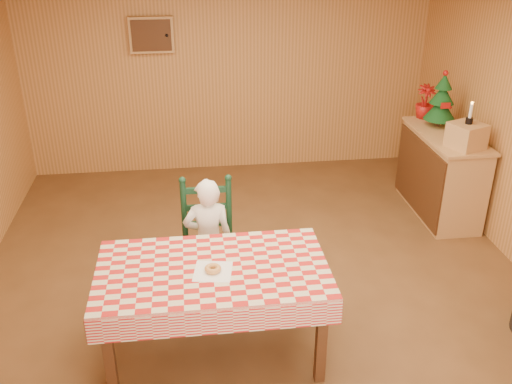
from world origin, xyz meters
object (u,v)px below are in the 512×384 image
(ladder_chair, at_px, (208,243))
(seated_child, at_px, (208,240))
(shelf_unit, at_px, (441,174))
(christmas_tree, at_px, (442,101))
(crate, at_px, (467,136))
(dining_table, at_px, (213,277))

(ladder_chair, distance_m, seated_child, 0.08)
(ladder_chair, bearing_deg, shelf_unit, 25.11)
(seated_child, distance_m, shelf_unit, 2.90)
(shelf_unit, bearing_deg, christmas_tree, 88.02)
(crate, bearing_deg, ladder_chair, -162.57)
(shelf_unit, distance_m, christmas_tree, 0.79)
(seated_child, height_order, christmas_tree, christmas_tree)
(shelf_unit, relative_size, christmas_tree, 2.00)
(seated_child, bearing_deg, ladder_chair, -90.00)
(shelf_unit, height_order, crate, crate)
(dining_table, xyz_separation_m, christmas_tree, (2.61, 2.26, 0.52))
(ladder_chair, bearing_deg, seated_child, -90.00)
(dining_table, xyz_separation_m, shelf_unit, (2.60, 2.01, -0.22))
(dining_table, distance_m, crate, 3.09)
(crate, relative_size, christmas_tree, 0.48)
(shelf_unit, height_order, christmas_tree, christmas_tree)
(dining_table, height_order, crate, crate)
(dining_table, bearing_deg, christmas_tree, 40.84)
(seated_child, bearing_deg, shelf_unit, -153.87)
(seated_child, bearing_deg, dining_table, 90.00)
(dining_table, bearing_deg, ladder_chair, 90.00)
(dining_table, distance_m, shelf_unit, 3.29)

